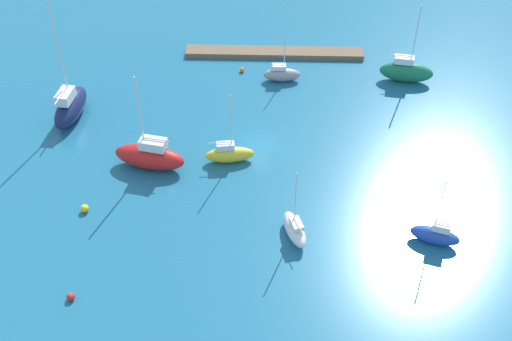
{
  "coord_description": "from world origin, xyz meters",
  "views": [
    {
      "loc": [
        -1.44,
        53.61,
        43.61
      ],
      "look_at": [
        0.0,
        5.95,
        1.5
      ],
      "focal_mm": 43.94,
      "sensor_mm": 36.0,
      "label": 1
    }
  ],
  "objects_px": {
    "pier_dock": "(274,53)",
    "sailboat_navy_far_north": "(70,106)",
    "sailboat_red_mid_basin": "(150,156)",
    "sailboat_white_far_south": "(295,229)",
    "mooring_buoy_red": "(71,297)",
    "sailboat_yellow_along_channel": "(229,154)",
    "sailboat_gray_lone_north": "(282,74)",
    "sailboat_blue_west_end": "(435,235)",
    "mooring_buoy_yellow": "(85,208)",
    "sailboat_green_off_beacon": "(406,71)",
    "mooring_buoy_orange": "(242,70)"
  },
  "relations": [
    {
      "from": "pier_dock",
      "to": "sailboat_gray_lone_north",
      "type": "xyz_separation_m",
      "value": [
        -0.96,
        6.15,
        0.6
      ]
    },
    {
      "from": "pier_dock",
      "to": "mooring_buoy_orange",
      "type": "bearing_deg",
      "value": 46.5
    },
    {
      "from": "sailboat_yellow_along_channel",
      "to": "sailboat_gray_lone_north",
      "type": "height_order",
      "value": "sailboat_yellow_along_channel"
    },
    {
      "from": "sailboat_green_off_beacon",
      "to": "mooring_buoy_orange",
      "type": "relative_size",
      "value": 17.24
    },
    {
      "from": "sailboat_yellow_along_channel",
      "to": "sailboat_blue_west_end",
      "type": "height_order",
      "value": "sailboat_yellow_along_channel"
    },
    {
      "from": "sailboat_red_mid_basin",
      "to": "sailboat_green_off_beacon",
      "type": "bearing_deg",
      "value": -137.61
    },
    {
      "from": "sailboat_gray_lone_north",
      "to": "sailboat_navy_far_north",
      "type": "distance_m",
      "value": 25.78
    },
    {
      "from": "sailboat_red_mid_basin",
      "to": "mooring_buoy_orange",
      "type": "height_order",
      "value": "sailboat_red_mid_basin"
    },
    {
      "from": "sailboat_red_mid_basin",
      "to": "sailboat_white_far_south",
      "type": "relative_size",
      "value": 1.44
    },
    {
      "from": "sailboat_red_mid_basin",
      "to": "sailboat_gray_lone_north",
      "type": "xyz_separation_m",
      "value": [
        -13.82,
        -16.95,
        -0.56
      ]
    },
    {
      "from": "sailboat_yellow_along_channel",
      "to": "mooring_buoy_orange",
      "type": "relative_size",
      "value": 14.21
    },
    {
      "from": "sailboat_white_far_south",
      "to": "pier_dock",
      "type": "bearing_deg",
      "value": -14.5
    },
    {
      "from": "mooring_buoy_red",
      "to": "mooring_buoy_orange",
      "type": "bearing_deg",
      "value": -109.64
    },
    {
      "from": "sailboat_green_off_beacon",
      "to": "sailboat_white_far_south",
      "type": "distance_m",
      "value": 30.36
    },
    {
      "from": "sailboat_green_off_beacon",
      "to": "mooring_buoy_red",
      "type": "distance_m",
      "value": 48.17
    },
    {
      "from": "mooring_buoy_red",
      "to": "sailboat_white_far_south",
      "type": "bearing_deg",
      "value": -157.62
    },
    {
      "from": "sailboat_white_far_south",
      "to": "mooring_buoy_red",
      "type": "distance_m",
      "value": 20.72
    },
    {
      "from": "sailboat_red_mid_basin",
      "to": "mooring_buoy_red",
      "type": "bearing_deg",
      "value": 88.36
    },
    {
      "from": "sailboat_blue_west_end",
      "to": "sailboat_yellow_along_channel",
      "type": "bearing_deg",
      "value": -11.66
    },
    {
      "from": "sailboat_red_mid_basin",
      "to": "mooring_buoy_orange",
      "type": "relative_size",
      "value": 18.57
    },
    {
      "from": "sailboat_navy_far_north",
      "to": "mooring_buoy_yellow",
      "type": "relative_size",
      "value": 18.04
    },
    {
      "from": "pier_dock",
      "to": "mooring_buoy_red",
      "type": "distance_m",
      "value": 43.9
    },
    {
      "from": "pier_dock",
      "to": "mooring_buoy_yellow",
      "type": "distance_m",
      "value": 35.08
    },
    {
      "from": "sailboat_white_far_south",
      "to": "mooring_buoy_yellow",
      "type": "distance_m",
      "value": 20.61
    },
    {
      "from": "mooring_buoy_orange",
      "to": "sailboat_white_far_south",
      "type": "bearing_deg",
      "value": 102.47
    },
    {
      "from": "pier_dock",
      "to": "sailboat_blue_west_end",
      "type": "bearing_deg",
      "value": 114.64
    },
    {
      "from": "sailboat_navy_far_north",
      "to": "sailboat_white_far_south",
      "type": "bearing_deg",
      "value": -118.47
    },
    {
      "from": "sailboat_green_off_beacon",
      "to": "mooring_buoy_yellow",
      "type": "xyz_separation_m",
      "value": [
        34.69,
        24.15,
        -1.04
      ]
    },
    {
      "from": "pier_dock",
      "to": "sailboat_blue_west_end",
      "type": "height_order",
      "value": "sailboat_blue_west_end"
    },
    {
      "from": "sailboat_red_mid_basin",
      "to": "sailboat_blue_west_end",
      "type": "xyz_separation_m",
      "value": [
        -27.97,
        9.86,
        -0.51
      ]
    },
    {
      "from": "sailboat_white_far_south",
      "to": "mooring_buoy_orange",
      "type": "height_order",
      "value": "sailboat_white_far_south"
    },
    {
      "from": "sailboat_gray_lone_north",
      "to": "pier_dock",
      "type": "bearing_deg",
      "value": 97.08
    },
    {
      "from": "sailboat_red_mid_basin",
      "to": "sailboat_navy_far_north",
      "type": "distance_m",
      "value": 13.46
    },
    {
      "from": "sailboat_green_off_beacon",
      "to": "sailboat_navy_far_north",
      "type": "height_order",
      "value": "sailboat_navy_far_north"
    },
    {
      "from": "sailboat_green_off_beacon",
      "to": "sailboat_yellow_along_channel",
      "type": "xyz_separation_m",
      "value": [
        21.01,
        16.13,
        -0.43
      ]
    },
    {
      "from": "pier_dock",
      "to": "mooring_buoy_red",
      "type": "bearing_deg",
      "value": 67.21
    },
    {
      "from": "sailboat_navy_far_north",
      "to": "sailboat_blue_west_end",
      "type": "relative_size",
      "value": 1.9
    },
    {
      "from": "sailboat_white_far_south",
      "to": "mooring_buoy_red",
      "type": "bearing_deg",
      "value": 94.11
    },
    {
      "from": "sailboat_green_off_beacon",
      "to": "sailboat_blue_west_end",
      "type": "relative_size",
      "value": 1.35
    },
    {
      "from": "mooring_buoy_yellow",
      "to": "mooring_buoy_red",
      "type": "relative_size",
      "value": 1.16
    },
    {
      "from": "pier_dock",
      "to": "sailboat_navy_far_north",
      "type": "relative_size",
      "value": 1.61
    },
    {
      "from": "sailboat_yellow_along_channel",
      "to": "sailboat_gray_lone_north",
      "type": "xyz_separation_m",
      "value": [
        -5.57,
        -15.77,
        -0.06
      ]
    },
    {
      "from": "pier_dock",
      "to": "sailboat_green_off_beacon",
      "type": "height_order",
      "value": "sailboat_green_off_beacon"
    },
    {
      "from": "pier_dock",
      "to": "mooring_buoy_orange",
      "type": "relative_size",
      "value": 39.12
    },
    {
      "from": "sailboat_gray_lone_north",
      "to": "sailboat_yellow_along_channel",
      "type": "bearing_deg",
      "value": -111.27
    },
    {
      "from": "pier_dock",
      "to": "mooring_buoy_yellow",
      "type": "xyz_separation_m",
      "value": [
        18.29,
        29.93,
        0.06
      ]
    },
    {
      "from": "pier_dock",
      "to": "sailboat_yellow_along_channel",
      "type": "relative_size",
      "value": 2.75
    },
    {
      "from": "sailboat_red_mid_basin",
      "to": "pier_dock",
      "type": "bearing_deg",
      "value": -107.31
    },
    {
      "from": "sailboat_navy_far_north",
      "to": "mooring_buoy_red",
      "type": "relative_size",
      "value": 20.84
    },
    {
      "from": "sailboat_red_mid_basin",
      "to": "sailboat_yellow_along_channel",
      "type": "bearing_deg",
      "value": -160.12
    }
  ]
}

